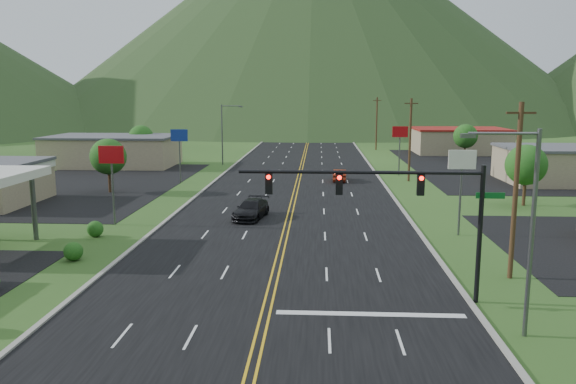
# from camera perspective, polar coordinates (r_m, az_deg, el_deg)

# --- Properties ---
(traffic_signal) EXTENTS (13.10, 0.43, 7.00)m
(traffic_signal) POSITION_cam_1_polar(r_m,az_deg,el_deg) (28.28, 11.25, -0.61)
(traffic_signal) COLOR black
(traffic_signal) RESTS_ON ground
(streetlight_east) EXTENTS (3.28, 0.25, 9.00)m
(streetlight_east) POSITION_cam_1_polar(r_m,az_deg,el_deg) (25.64, 22.96, -2.61)
(streetlight_east) COLOR #59595E
(streetlight_east) RESTS_ON ground
(streetlight_west) EXTENTS (3.28, 0.25, 9.00)m
(streetlight_west) POSITION_cam_1_polar(r_m,az_deg,el_deg) (84.90, -6.51, 6.24)
(streetlight_west) COLOR #59595E
(streetlight_west) RESTS_ON ground
(building_west_far) EXTENTS (18.40, 11.40, 4.50)m
(building_west_far) POSITION_cam_1_polar(r_m,az_deg,el_deg) (87.43, -17.32, 4.04)
(building_west_far) COLOR tan
(building_west_far) RESTS_ON ground
(building_east_mid) EXTENTS (14.40, 11.40, 4.30)m
(building_east_mid) POSITION_cam_1_polar(r_m,az_deg,el_deg) (75.09, 26.30, 2.52)
(building_east_mid) COLOR tan
(building_east_mid) RESTS_ON ground
(building_east_far) EXTENTS (16.40, 12.40, 4.50)m
(building_east_far) POSITION_cam_1_polar(r_m,az_deg,el_deg) (106.96, 17.00, 5.03)
(building_east_far) COLOR tan
(building_east_far) RESTS_ON ground
(pole_sign_west_a) EXTENTS (2.00, 0.18, 6.40)m
(pole_sign_west_a) POSITION_cam_1_polar(r_m,az_deg,el_deg) (46.86, -17.49, 2.85)
(pole_sign_west_a) COLOR #59595E
(pole_sign_west_a) RESTS_ON ground
(pole_sign_west_b) EXTENTS (2.00, 0.18, 6.40)m
(pole_sign_west_b) POSITION_cam_1_polar(r_m,az_deg,el_deg) (67.79, -10.98, 5.13)
(pole_sign_west_b) COLOR #59595E
(pole_sign_west_b) RESTS_ON ground
(pole_sign_east_a) EXTENTS (2.00, 0.18, 6.40)m
(pole_sign_east_a) POSITION_cam_1_polar(r_m,az_deg,el_deg) (43.19, 17.24, 2.31)
(pole_sign_east_a) COLOR #59595E
(pole_sign_east_a) RESTS_ON ground
(pole_sign_east_b) EXTENTS (2.00, 0.18, 6.40)m
(pole_sign_east_b) POSITION_cam_1_polar(r_m,az_deg,el_deg) (74.49, 11.31, 5.53)
(pole_sign_east_b) COLOR #59595E
(pole_sign_east_b) RESTS_ON ground
(tree_west_a) EXTENTS (3.84, 3.84, 5.82)m
(tree_west_a) POSITION_cam_1_polar(r_m,az_deg,el_deg) (63.04, -17.80, 3.44)
(tree_west_a) COLOR #382314
(tree_west_a) RESTS_ON ground
(tree_west_b) EXTENTS (3.84, 3.84, 5.82)m
(tree_west_b) POSITION_cam_1_polar(r_m,az_deg,el_deg) (90.08, -14.70, 5.36)
(tree_west_b) COLOR #382314
(tree_west_b) RESTS_ON ground
(tree_east_a) EXTENTS (3.84, 3.84, 5.82)m
(tree_east_a) POSITION_cam_1_polar(r_m,az_deg,el_deg) (57.37, 23.04, 2.55)
(tree_east_a) COLOR #382314
(tree_east_a) RESTS_ON ground
(tree_east_b) EXTENTS (3.84, 3.84, 5.82)m
(tree_east_b) POSITION_cam_1_polar(r_m,az_deg,el_deg) (94.75, 17.58, 5.43)
(tree_east_b) COLOR #382314
(tree_east_b) RESTS_ON ground
(utility_pole_a) EXTENTS (1.60, 0.28, 10.00)m
(utility_pole_a) POSITION_cam_1_polar(r_m,az_deg,el_deg) (33.83, 22.13, 0.19)
(utility_pole_a) COLOR #382314
(utility_pole_a) RESTS_ON ground
(utility_pole_b) EXTENTS (1.60, 0.28, 10.00)m
(utility_pole_b) POSITION_cam_1_polar(r_m,az_deg,el_deg) (69.63, 12.29, 5.27)
(utility_pole_b) COLOR #382314
(utility_pole_b) RESTS_ON ground
(utility_pole_c) EXTENTS (1.60, 0.28, 10.00)m
(utility_pole_c) POSITION_cam_1_polar(r_m,az_deg,el_deg) (109.23, 8.99, 6.93)
(utility_pole_c) COLOR #382314
(utility_pole_c) RESTS_ON ground
(utility_pole_d) EXTENTS (1.60, 0.28, 10.00)m
(utility_pole_d) POSITION_cam_1_polar(r_m,az_deg,el_deg) (149.05, 7.44, 7.70)
(utility_pole_d) COLOR #382314
(utility_pole_d) RESTS_ON ground
(mountain_n) EXTENTS (220.00, 220.00, 85.00)m
(mountain_n) POSITION_cam_1_polar(r_m,az_deg,el_deg) (235.77, 2.62, 17.61)
(mountain_n) COLOR #233E1C
(mountain_n) RESTS_ON ground
(car_dark_mid) EXTENTS (3.03, 5.65, 1.56)m
(car_dark_mid) POSITION_cam_1_polar(r_m,az_deg,el_deg) (47.71, -3.76, -1.80)
(car_dark_mid) COLOR black
(car_dark_mid) RESTS_ON ground
(car_red_far) EXTENTS (1.78, 4.46, 1.44)m
(car_red_far) POSITION_cam_1_polar(r_m,az_deg,el_deg) (68.61, 5.28, 1.68)
(car_red_far) COLOR maroon
(car_red_far) RESTS_ON ground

